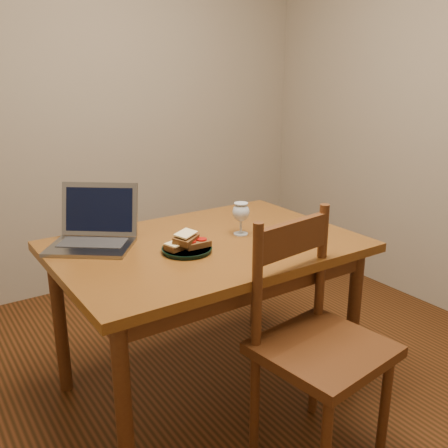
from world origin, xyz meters
TOP-DOWN VIEW (x-y plane):
  - floor at (0.00, 0.00)m, footprint 3.20×3.20m
  - back_wall at (0.00, 1.61)m, footprint 3.20×0.02m
  - table at (-0.08, 0.12)m, footprint 1.30×0.90m
  - chair at (0.05, -0.46)m, footprint 0.50×0.48m
  - plate at (-0.21, 0.06)m, footprint 0.21×0.21m
  - sandwich_cheese at (-0.25, 0.07)m, footprint 0.12×0.09m
  - sandwich_tomato at (-0.17, 0.05)m, footprint 0.11×0.07m
  - sandwich_top at (-0.21, 0.07)m, footprint 0.14×0.13m
  - milk_glass at (0.11, 0.12)m, footprint 0.08×0.08m
  - laptop at (-0.49, 0.38)m, footprint 0.46×0.46m

SIDE VIEW (x-z plane):
  - floor at x=0.00m, z-range -0.02..0.00m
  - chair at x=0.05m, z-range 0.28..0.77m
  - table at x=-0.08m, z-range 0.28..1.02m
  - plate at x=-0.21m, z-range 0.74..0.76m
  - sandwich_cheese at x=-0.25m, z-range 0.76..0.79m
  - sandwich_tomato at x=-0.17m, z-range 0.76..0.79m
  - sandwich_top at x=-0.21m, z-range 0.78..0.82m
  - laptop at x=-0.49m, z-range 0.68..0.93m
  - milk_glass at x=0.11m, z-range 0.74..0.89m
  - back_wall at x=0.00m, z-range 0.00..2.60m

